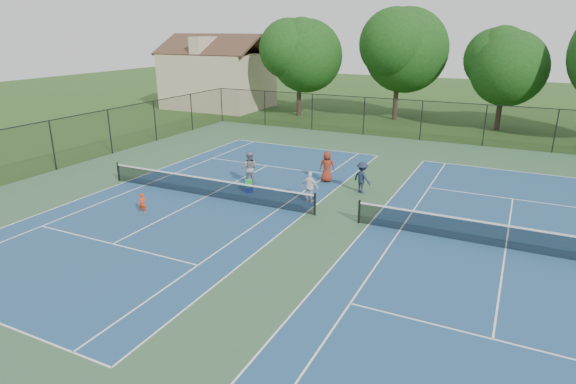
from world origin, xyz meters
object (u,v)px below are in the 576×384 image
at_px(tree_back_a, 299,52).
at_px(child_player, 142,203).
at_px(bystander_a, 310,187).
at_px(clapboard_house, 218,78).
at_px(ball_crate, 249,189).
at_px(ball_hopper, 249,183).
at_px(instructor, 249,168).
at_px(bystander_c, 327,167).
at_px(bystander_b, 362,178).
at_px(tree_back_b, 399,46).
at_px(tree_back_c, 506,63).

xyz_separation_m(tree_back_a, child_player, (4.74, -27.26, -5.56)).
bearing_deg(bystander_a, clapboard_house, -47.35).
relative_size(ball_crate, ball_hopper, 1.02).
distance_m(instructor, bystander_c, 4.28).
xyz_separation_m(instructor, bystander_b, (5.95, 1.30, -0.09)).
bearing_deg(ball_hopper, instructor, 118.48).
bearing_deg(ball_crate, bystander_c, 49.98).
bearing_deg(instructor, bystander_a, 148.68).
xyz_separation_m(tree_back_b, ball_crate, (-1.41, -24.50, -6.44)).
bearing_deg(tree_back_a, tree_back_c, 3.18).
xyz_separation_m(tree_back_c, clapboard_house, (-28.00, -0.00, -2.39)).
relative_size(instructor, bystander_a, 1.19).
height_order(instructor, bystander_b, instructor).
bearing_deg(bystander_b, bystander_c, 3.69).
xyz_separation_m(tree_back_a, ball_crate, (7.59, -22.50, -5.88)).
distance_m(child_player, ball_hopper, 5.54).
bearing_deg(clapboard_house, tree_back_b, 3.01).
bearing_deg(clapboard_house, ball_hopper, -53.20).
bearing_deg(tree_back_a, tree_back_b, 12.53).
distance_m(clapboard_house, bystander_c, 28.75).
height_order(tree_back_c, instructor, tree_back_c).
distance_m(tree_back_c, ball_hopper, 26.19).
distance_m(bystander_b, ball_hopper, 5.87).
bearing_deg(instructor, tree_back_b, -110.35).
bearing_deg(bystander_b, bystander_a, 79.98).
bearing_deg(bystander_a, bystander_c, -81.14).
bearing_deg(instructor, child_player, 54.76).
relative_size(tree_back_c, child_player, 8.70).
distance_m(tree_back_a, tree_back_b, 9.24).
relative_size(instructor, ball_crate, 4.86).
xyz_separation_m(bystander_b, ball_crate, (-5.29, -2.53, -0.67)).
bearing_deg(tree_back_a, bystander_a, -63.84).
bearing_deg(ball_hopper, child_player, -120.91).
bearing_deg(instructor, ball_hopper, 103.24).
distance_m(tree_back_a, instructor, 22.95).
bearing_deg(bystander_b, clapboard_house, -15.98).
bearing_deg(bystander_b, tree_back_a, -30.66).
xyz_separation_m(clapboard_house, child_player, (14.74, -28.26, -2.61)).
distance_m(tree_back_a, clapboard_house, 10.47).
bearing_deg(bystander_c, bystander_b, 134.95).
relative_size(bystander_c, ball_crate, 4.59).
bearing_deg(child_player, bystander_a, 12.84).
bearing_deg(bystander_a, tree_back_a, -63.07).
distance_m(bystander_b, ball_crate, 5.90).
height_order(clapboard_house, ball_hopper, clapboard_house).
bearing_deg(ball_crate, tree_back_b, 86.70).
bearing_deg(bystander_a, tree_back_c, -105.77).
relative_size(tree_back_a, instructor, 4.99).
bearing_deg(tree_back_a, bystander_c, -60.97).
bearing_deg(tree_back_c, bystander_b, -103.74).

